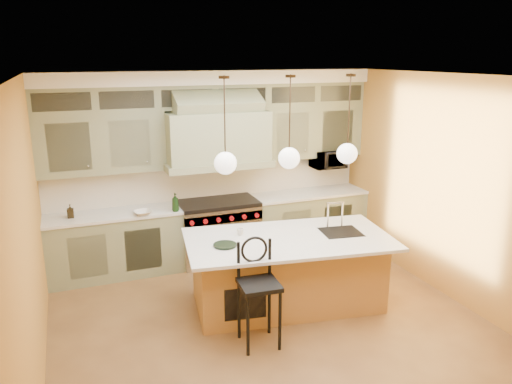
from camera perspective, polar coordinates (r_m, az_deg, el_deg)
name	(u,v)px	position (r m, az deg, el deg)	size (l,w,h in m)	color
floor	(272,326)	(6.16, 1.78, -15.01)	(5.00, 5.00, 0.00)	brown
ceiling	(274,76)	(5.31, 2.05, 13.07)	(5.00, 5.00, 0.00)	white
wall_back	(211,165)	(7.85, -5.22, 3.09)	(5.00, 5.00, 0.00)	#B37C31
wall_front	(419,315)	(3.58, 18.13, -13.21)	(5.00, 5.00, 0.00)	#B37C31
wall_left	(28,238)	(5.18, -24.60, -4.83)	(5.00, 5.00, 0.00)	#B37C31
wall_right	(451,189)	(6.90, 21.41, 0.35)	(5.00, 5.00, 0.00)	#B37C31
back_cabinetry	(215,170)	(7.60, -4.66, 2.55)	(5.00, 0.77, 2.90)	gray
range	(218,230)	(7.79, -4.32, -4.38)	(1.20, 0.74, 0.96)	silver
kitchen_island	(288,270)	(6.45, 3.62, -8.84)	(2.71, 1.69, 1.35)	#A4763A
counter_stool	(258,286)	(5.52, 0.25, -10.65)	(0.45, 0.45, 1.21)	black
microwave	(328,159)	(8.36, 8.24, 3.76)	(0.54, 0.37, 0.30)	black
oil_bottle_a	(175,202)	(7.24, -9.22, -1.18)	(0.10, 0.10, 0.27)	black
oil_bottle_b	(70,211)	(7.34, -20.45, -2.06)	(0.09, 0.09, 0.19)	black
fruit_bowl	(143,213)	(7.20, -12.81, -2.33)	(0.25, 0.25, 0.06)	silver
cup	(240,232)	(6.31, -1.82, -4.55)	(0.09, 0.09, 0.08)	silver
pendant_left	(225,161)	(5.71, -3.52, 3.59)	(0.26, 0.26, 1.11)	#2D2319
pendant_center	(289,156)	(6.00, 3.80, 4.16)	(0.26, 0.26, 1.11)	#2D2319
pendant_right	(347,151)	(6.37, 10.37, 4.60)	(0.26, 0.26, 1.11)	#2D2319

